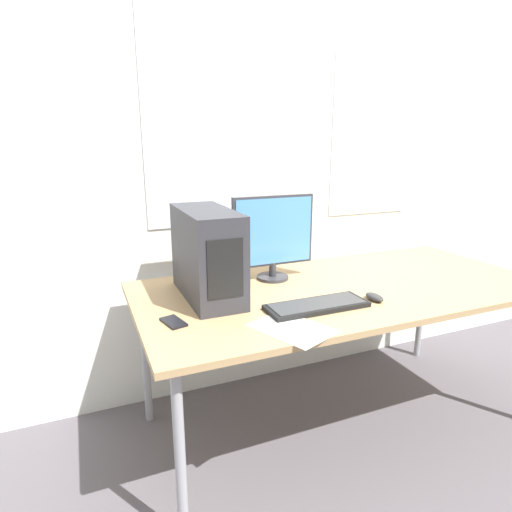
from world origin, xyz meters
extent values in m
plane|color=#565156|center=(0.00, 0.00, 0.00)|extent=(14.00, 14.00, 0.00)
cube|color=silver|center=(0.00, 1.08, 1.35)|extent=(8.00, 0.06, 2.70)
cube|color=white|center=(-0.55, 1.04, 1.61)|extent=(0.57, 0.01, 1.22)
cube|color=white|center=(0.55, 1.04, 1.61)|extent=(0.57, 0.01, 1.22)
cube|color=tan|center=(0.00, 0.47, 0.75)|extent=(2.00, 0.95, 0.03)
cylinder|color=#99999E|center=(-0.92, 0.08, 0.37)|extent=(0.04, 0.04, 0.73)
cylinder|color=#99999E|center=(-0.92, 0.87, 0.37)|extent=(0.04, 0.04, 0.73)
cylinder|color=#99999E|center=(0.92, 0.87, 0.37)|extent=(0.04, 0.04, 0.73)
cube|color=#2D2D33|center=(-0.65, 0.58, 0.96)|extent=(0.21, 0.50, 0.40)
cube|color=black|center=(-0.65, 0.33, 0.96)|extent=(0.15, 0.00, 0.24)
cylinder|color=#333338|center=(-0.27, 0.70, 0.77)|extent=(0.16, 0.16, 0.02)
cylinder|color=#333338|center=(-0.27, 0.70, 0.81)|extent=(0.04, 0.04, 0.07)
cube|color=#333338|center=(-0.27, 0.70, 1.01)|extent=(0.43, 0.03, 0.35)
cube|color=#4C8CD8|center=(-0.27, 0.69, 1.01)|extent=(0.40, 0.00, 0.33)
cube|color=black|center=(-0.27, 0.27, 0.77)|extent=(0.44, 0.16, 0.02)
cube|color=#383838|center=(-0.27, 0.27, 0.78)|extent=(0.41, 0.14, 0.00)
ellipsoid|color=#2D2D2D|center=(0.01, 0.25, 0.78)|extent=(0.05, 0.11, 0.03)
cube|color=black|center=(-0.87, 0.35, 0.77)|extent=(0.09, 0.13, 0.01)
cube|color=white|center=(-0.46, 0.13, 0.76)|extent=(0.31, 0.35, 0.00)
camera|label=1|loc=(-1.17, -1.19, 1.45)|focal=30.00mm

